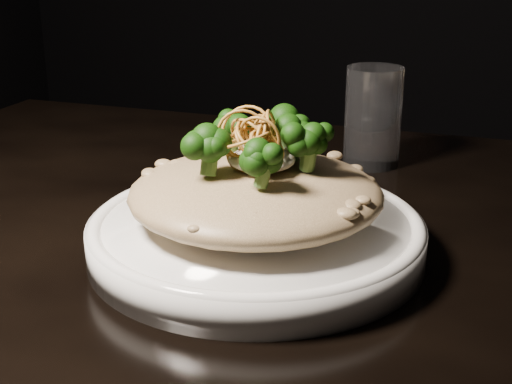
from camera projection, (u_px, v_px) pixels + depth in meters
The scene contains 7 objects.
table at pixel (280, 320), 0.66m from camera, with size 1.10×0.80×0.75m.
plate at pixel (256, 237), 0.60m from camera, with size 0.28×0.28×0.03m, color white.
risotto at pixel (256, 193), 0.59m from camera, with size 0.21×0.21×0.05m, color brown.
broccoli at pixel (254, 142), 0.57m from camera, with size 0.12×0.12×0.04m, color black, non-canonical shape.
cheese at pixel (262, 159), 0.58m from camera, with size 0.05×0.05×0.02m, color silver.
shallots at pixel (259, 131), 0.57m from camera, with size 0.05×0.05×0.03m, color olive, non-canonical shape.
drinking_glass at pixel (373, 117), 0.82m from camera, with size 0.06×0.06×0.11m, color white.
Camera 1 is at (0.17, -0.56, 1.01)m, focal length 50.00 mm.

